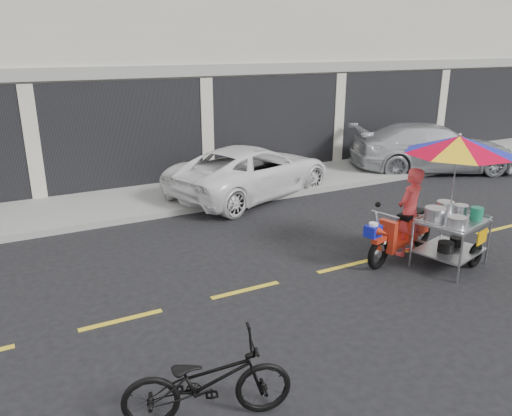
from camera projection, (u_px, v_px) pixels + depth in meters
name	position (u px, v px, depth m)	size (l,w,h in m)	color
ground	(346.00, 266.00, 8.93)	(90.00, 90.00, 0.00)	black
sidewalk	(222.00, 187.00, 13.55)	(45.00, 3.00, 0.15)	gray
shophouse_block	(235.00, 30.00, 17.75)	(36.00, 8.11, 10.40)	beige
centerline	(346.00, 266.00, 8.93)	(42.00, 0.10, 0.01)	gold
white_pickup	(252.00, 171.00, 12.91)	(2.16, 4.68, 1.30)	white
silver_pickup	(433.00, 148.00, 15.35)	(2.03, 4.99, 1.45)	silver
near_bicycle	(208.00, 381.00, 5.18)	(0.62, 1.78, 0.94)	black
food_vendor_rig	(439.00, 182.00, 8.70)	(2.72, 2.24, 2.38)	black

